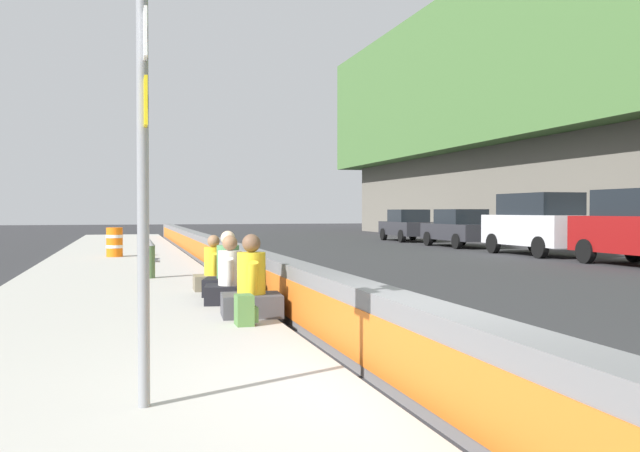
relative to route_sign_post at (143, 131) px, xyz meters
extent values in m
plane|color=#2B2B2D|center=(0.07, -2.32, -2.23)|extent=(160.00, 160.00, 0.00)
cube|color=#A8A59E|center=(0.07, 0.33, -2.16)|extent=(80.00, 4.40, 0.14)
cube|color=slate|center=(0.07, -2.32, -1.81)|extent=(76.00, 0.44, 0.85)
cube|color=orange|center=(0.07, -2.09, -1.85)|extent=(74.48, 0.01, 0.54)
cylinder|color=gray|center=(0.00, 0.01, -0.29)|extent=(0.09, 0.09, 3.60)
cube|color=white|center=(0.00, -0.01, 0.71)|extent=(0.44, 0.02, 0.36)
cube|color=black|center=(0.00, -0.03, 0.71)|extent=(0.30, 0.01, 0.10)
cube|color=yellow|center=(0.00, -0.01, 0.21)|extent=(0.44, 0.02, 0.36)
cube|color=black|center=(0.00, -0.03, 0.21)|extent=(0.30, 0.01, 0.10)
cylinder|color=#47663D|center=(10.35, -0.37, -1.73)|extent=(0.24, 0.24, 0.72)
cone|color=gray|center=(10.35, -0.37, -1.29)|extent=(0.26, 0.26, 0.16)
cylinder|color=gray|center=(10.35, -0.54, -1.70)|extent=(0.10, 0.12, 0.10)
cylinder|color=gray|center=(10.35, -0.20, -1.70)|extent=(0.10, 0.12, 0.10)
cube|color=#424247|center=(4.26, -1.58, -1.94)|extent=(0.77, 0.89, 0.31)
cylinder|color=gold|center=(4.26, -1.58, -1.48)|extent=(0.40, 0.40, 0.59)
sphere|color=brown|center=(4.26, -1.58, -1.06)|extent=(0.26, 0.26, 0.26)
cylinder|color=gold|center=(4.48, -1.59, -1.54)|extent=(0.31, 0.16, 0.52)
cylinder|color=gold|center=(4.04, -1.56, -1.54)|extent=(0.31, 0.16, 0.52)
cube|color=black|center=(5.68, -1.48, -1.95)|extent=(0.80, 0.90, 0.30)
cylinder|color=beige|center=(5.68, -1.48, -1.52)|extent=(0.38, 0.38, 0.56)
sphere|color=#8E6647|center=(5.68, -1.48, -1.12)|extent=(0.25, 0.25, 0.25)
cylinder|color=beige|center=(5.88, -1.52, -1.57)|extent=(0.31, 0.18, 0.49)
cylinder|color=beige|center=(5.47, -1.44, -1.57)|extent=(0.31, 0.18, 0.49)
cube|color=black|center=(6.72, -1.60, -1.94)|extent=(0.89, 0.98, 0.31)
cylinder|color=#4C8951|center=(6.72, -1.60, -1.50)|extent=(0.39, 0.39, 0.58)
sphere|color=beige|center=(6.72, -1.60, -1.08)|extent=(0.26, 0.26, 0.26)
cylinder|color=#4C8951|center=(6.93, -1.65, -1.55)|extent=(0.32, 0.21, 0.51)
cylinder|color=#4C8951|center=(6.51, -1.54, -1.55)|extent=(0.32, 0.21, 0.51)
cube|color=#706651|center=(7.66, -1.46, -1.95)|extent=(0.65, 0.76, 0.28)
cylinder|color=gold|center=(7.66, -1.46, -1.55)|extent=(0.36, 0.36, 0.53)
sphere|color=#8E6647|center=(7.66, -1.46, -1.17)|extent=(0.23, 0.23, 0.23)
cylinder|color=gold|center=(7.86, -1.47, -1.60)|extent=(0.27, 0.13, 0.46)
cylinder|color=gold|center=(7.47, -1.46, -1.60)|extent=(0.27, 0.13, 0.46)
cube|color=#4C7A3D|center=(3.51, -1.35, -1.89)|extent=(0.32, 0.22, 0.40)
cube|color=#4C7A3D|center=(3.51, -1.49, -1.95)|extent=(0.22, 0.06, 0.20)
cylinder|color=orange|center=(18.04, 0.49, -1.62)|extent=(0.52, 0.52, 0.95)
cylinder|color=white|center=(18.04, 0.49, -1.43)|extent=(0.54, 0.54, 0.10)
cylinder|color=white|center=(18.04, 0.49, -1.76)|extent=(0.54, 0.54, 0.10)
cylinder|color=black|center=(12.95, -13.62, -1.85)|extent=(0.76, 0.23, 0.76)
cylinder|color=black|center=(12.97, -15.46, -1.85)|extent=(0.76, 0.23, 0.76)
cube|color=silver|center=(16.87, -14.47, -1.30)|extent=(4.82, 1.96, 1.10)
cube|color=black|center=(16.77, -14.47, -0.35)|extent=(3.12, 1.76, 0.80)
cylinder|color=black|center=(18.40, -13.54, -1.85)|extent=(0.76, 0.23, 0.76)
cylinder|color=black|center=(18.42, -15.38, -1.85)|extent=(0.76, 0.23, 0.76)
cylinder|color=black|center=(15.33, -13.56, -1.85)|extent=(0.76, 0.23, 0.76)
cylinder|color=black|center=(15.34, -15.41, -1.85)|extent=(0.76, 0.23, 0.76)
cube|color=#28282D|center=(22.89, -14.40, -1.54)|extent=(4.51, 1.83, 0.72)
cube|color=black|center=(22.79, -14.40, -0.85)|extent=(2.21, 1.64, 0.66)
cylinder|color=black|center=(24.32, -13.53, -1.90)|extent=(0.66, 0.22, 0.66)
cylinder|color=black|center=(24.33, -15.25, -1.90)|extent=(0.66, 0.22, 0.66)
cylinder|color=black|center=(21.44, -13.55, -1.90)|extent=(0.66, 0.22, 0.66)
cylinder|color=black|center=(21.45, -15.28, -1.90)|extent=(0.66, 0.22, 0.66)
cube|color=#28282D|center=(29.16, -14.53, -1.54)|extent=(4.56, 1.96, 0.72)
cube|color=black|center=(29.06, -14.53, -0.85)|extent=(2.26, 1.70, 0.66)
cylinder|color=black|center=(30.63, -13.72, -1.90)|extent=(0.67, 0.24, 0.66)
cylinder|color=black|center=(30.56, -15.45, -1.90)|extent=(0.67, 0.24, 0.66)
cylinder|color=black|center=(27.75, -13.61, -1.90)|extent=(0.67, 0.24, 0.66)
cylinder|color=black|center=(27.69, -15.34, -1.90)|extent=(0.67, 0.24, 0.66)
camera|label=1|loc=(-5.39, 0.13, -0.60)|focal=38.75mm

